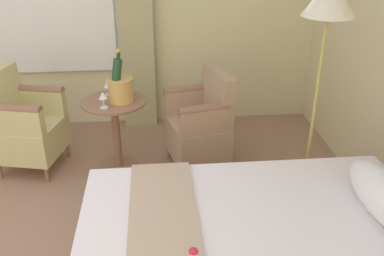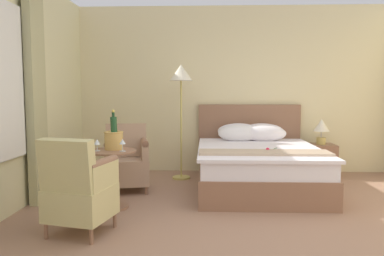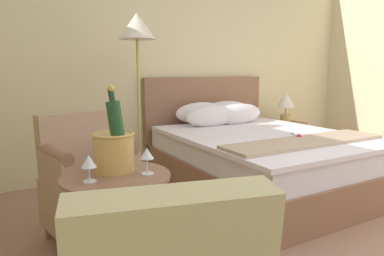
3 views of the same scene
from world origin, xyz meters
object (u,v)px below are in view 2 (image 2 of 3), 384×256
Objects in this scene: champagne_bucket at (114,138)px; wine_glass_near_bucket at (97,142)px; wine_glass_near_edge at (123,142)px; floor_lamp_brass at (181,82)px; bedside_lamp at (321,128)px; armchair_facing_bed at (78,189)px; side_table_round at (112,175)px; bed at (257,163)px; nightstand at (320,160)px; armchair_by_window at (127,161)px.

wine_glass_near_bucket is at bearing -143.67° from champagne_bucket.
champagne_bucket is 3.31× the size of wine_glass_near_edge.
wine_glass_near_edge is at bearing -109.16° from floor_lamp_brass.
armchair_facing_bed reaches higher than bedside_lamp.
side_table_round is at bearing 19.48° from wine_glass_near_bucket.
bed is at bearing -23.12° from floor_lamp_brass.
bedside_lamp is (-0.00, -0.00, 0.53)m from nightstand.
floor_lamp_brass is at bearing 70.97° from armchair_facing_bed.
bed reaches higher than bedside_lamp.
bed reaches higher than wine_glass_near_edge.
armchair_facing_bed is (-0.26, -0.76, -0.35)m from wine_glass_near_edge.
armchair_by_window is (-2.93, -1.00, 0.15)m from nightstand.
bedside_lamp is 0.59× the size of side_table_round.
floor_lamp_brass is 1.86m from wine_glass_near_edge.
side_table_round is 0.43m from champagne_bucket.
champagne_bucket is 0.19m from wine_glass_near_edge.
floor_lamp_brass is at bearing 64.81° from champagne_bucket.
side_table_round is 4.83× the size of wine_glass_near_edge.
wine_glass_near_edge is 0.93m from armchair_by_window.
nightstand is at bearing 5.90° from floor_lamp_brass.
wine_glass_near_edge is at bearing 71.23° from armchair_facing_bed.
nightstand is 1.12× the size of champagne_bucket.
nightstand is 4.01m from armchair_facing_bed.
floor_lamp_brass reaches higher than nightstand.
armchair_facing_bed is (0.04, -0.77, -0.34)m from wine_glass_near_bucket.
champagne_bucket is at bearing -149.77° from bedside_lamp.
armchair_by_window is (0.16, 0.83, -0.37)m from wine_glass_near_bucket.
floor_lamp_brass is 2.04m from side_table_round.
bedside_lamp is 3.12m from armchair_by_window.
bed is 1.33m from nightstand.
armchair_by_window is 1.60m from armchair_facing_bed.
champagne_bucket is (0.01, 0.07, 0.42)m from side_table_round.
bed is 5.47× the size of bedside_lamp.
champagne_bucket is at bearing 36.33° from wine_glass_near_bucket.
bedside_lamp is 3.59m from wine_glass_near_bucket.
floor_lamp_brass is at bearing 47.66° from armchair_by_window.
side_table_round is at bearing -90.62° from armchair_by_window.
wine_glass_near_bucket is (-3.09, -1.83, -0.01)m from bedside_lamp.
side_table_round is (-1.82, -1.07, 0.05)m from bed.
armchair_facing_bed reaches higher than wine_glass_near_bucket.
armchair_facing_bed is (-1.93, -1.89, 0.10)m from bed.
champagne_bucket reaches higher than side_table_round.
bedside_lamp is 2.95× the size of wine_glass_near_bucket.
armchair_facing_bed is (-0.11, -0.83, 0.04)m from side_table_round.
bed reaches higher than armchair_by_window.
champagne_bucket is (-2.93, -1.71, 0.56)m from nightstand.
armchair_facing_bed is at bearing -97.87° from champagne_bucket.
wine_glass_near_bucket is at bearing 92.96° from armchair_facing_bed.
armchair_facing_bed reaches higher than nightstand.
bedside_lamp is at bearing 5.90° from floor_lamp_brass.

